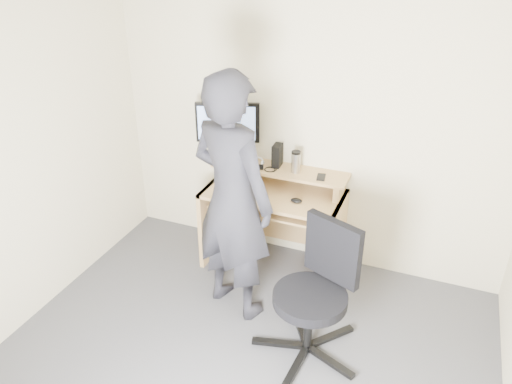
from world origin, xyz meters
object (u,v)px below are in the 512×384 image
Objects in this scene: desk at (276,208)px; office_chair at (317,287)px; monitor at (228,126)px; person at (232,199)px.

office_chair is (0.64, -0.93, -0.00)m from desk.
office_chair reaches higher than desk.
office_chair is (1.14, -1.02, -0.68)m from monitor.
person is (0.40, -0.80, -0.25)m from monitor.
monitor reaches higher than desk.
monitor is at bearing 160.61° from office_chair.
desk is at bearing -79.75° from person.
person reaches higher than office_chair.
person is (-0.10, -0.71, 0.43)m from desk.
person is at bearing -98.00° from desk.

